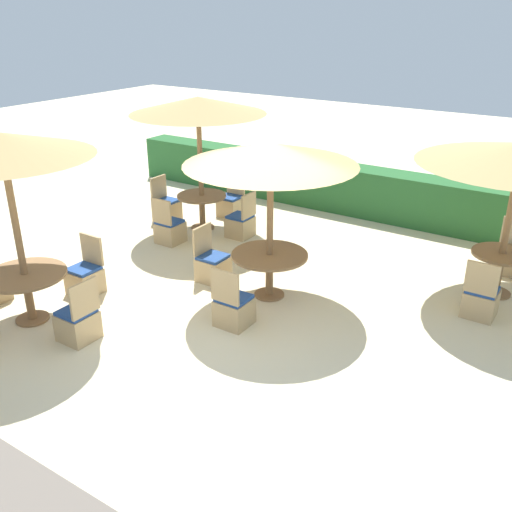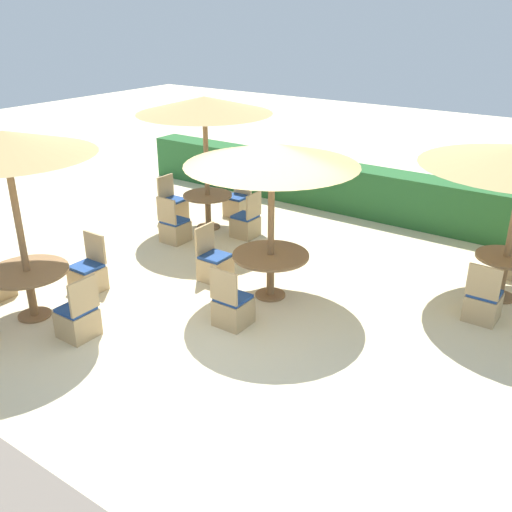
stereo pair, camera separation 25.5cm
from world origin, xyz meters
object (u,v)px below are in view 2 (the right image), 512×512
Objects in this scene: parasol_front_left at (4,144)px; parasol_back_left at (204,106)px; patio_chair_center_west at (214,265)px; patio_chair_back_left_north at (238,204)px; patio_chair_back_left_east at (246,224)px; patio_chair_back_left_south at (175,229)px; patio_chair_front_left_north at (88,275)px; round_table_center at (271,262)px; patio_chair_front_left_east at (78,320)px; parasol_center at (272,155)px; patio_chair_back_left_west at (173,207)px; round_table_back_left at (208,202)px; patio_chair_back_right_south at (483,304)px; round_table_back_right at (505,267)px; round_table_front_left at (28,279)px; patio_chair_center_south at (232,308)px.

parasol_back_left is (-0.25, 4.36, -0.09)m from parasol_front_left.
parasol_front_left is 3.70m from patio_chair_center_west.
patio_chair_back_left_east is at bearing 134.35° from patio_chair_back_left_north.
patio_chair_back_left_south is 1.00× the size of patio_chair_center_west.
patio_chair_front_left_north is 0.78× the size of round_table_center.
patio_chair_front_left_east is 3.57m from parasol_center.
patio_chair_back_left_west is (-2.22, 4.33, 0.00)m from patio_chair_front_left_east.
parasol_back_left reaches higher than round_table_back_left.
patio_chair_front_left_north is at bearing 168.40° from patio_chair_back_left_east.
parasol_front_left reaches higher than patio_chair_back_right_south.
patio_chair_front_left_north is (-5.46, -2.68, 0.00)m from patio_chair_back_right_south.
patio_chair_center_west is (1.65, -1.84, -2.23)m from parasol_back_left.
round_table_center is at bearing -30.47° from patio_chair_front_left_east.
patio_chair_back_left_south reaches higher than round_table_back_left.
parasol_front_left is 4.12m from patio_chair_back_left_south.
round_table_back_right is 7.47m from parasol_front_left.
patio_chair_back_left_east is at bearing 134.69° from round_table_center.
round_table_center is at bearing 134.58° from patio_chair_back_left_north.
patio_chair_back_left_north is (-1.22, 5.30, 0.00)m from patio_chair_front_left_east.
round_table_front_left is 0.45× the size of parasol_center.
parasol_back_left reaches higher than parasol_center.
patio_chair_back_right_south is 1.00× the size of patio_chair_back_left_east.
parasol_back_left is at bearing 16.14° from patio_chair_front_left_east.
round_table_front_left is 4.76m from parasol_back_left.
parasol_center is 2.28m from patio_chair_center_south.
patio_chair_front_left_east is (1.01, 0.02, -2.32)m from parasol_front_left.
patio_chair_back_left_west is at bearing 105.55° from parasol_front_left.
patio_chair_front_left_north is 1.00× the size of patio_chair_center_south.
patio_chair_back_left_east is 0.36× the size of parasol_center.
patio_chair_center_south is (3.77, -2.84, 0.00)m from patio_chair_back_left_west.
patio_chair_back_left_west is 1.33m from patio_chair_back_left_south.
round_table_back_right is at bearing -87.62° from patio_chair_back_left_east.
parasol_center is at bearing -33.11° from round_table_back_left.
patio_chair_center_west is at bearing 60.81° from round_table_front_left.
patio_chair_back_left_east is 1.00× the size of patio_chair_back_left_north.
parasol_front_left reaches higher than round_table_front_left.
patio_chair_back_left_east is at bearing 81.11° from round_table_front_left.
parasol_back_left is at bearing 92.62° from patio_chair_back_left_east.
round_table_back_left is 1.07× the size of patio_chair_back_left_west.
round_table_front_left is (-5.46, -3.72, 0.35)m from patio_chair_back_right_south.
patio_chair_center_west is (0.72, -1.88, 0.00)m from patio_chair_back_left_east.
patio_chair_back_left_east is at bearing 122.87° from patio_chair_center_south.
round_table_back_left is at bearing 146.89° from round_table_center.
patio_chair_center_south is at bearing 30.49° from round_table_front_left.
patio_chair_back_left_north is at bearing 125.97° from patio_chair_center_south.
parasol_back_left is (-5.71, 0.64, 2.23)m from patio_chair_back_right_south.
parasol_back_left is 1.94m from round_table_back_left.
patio_chair_back_left_west is 1.00× the size of patio_chair_back_left_south.
patio_chair_back_left_north is at bearing 87.66° from parasol_back_left.
parasol_back_left is (-0.24, 3.32, 2.23)m from patio_chair_front_left_north.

